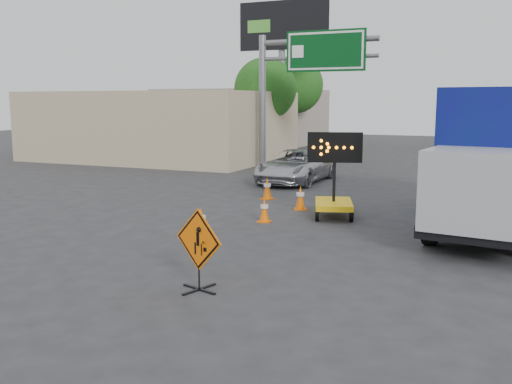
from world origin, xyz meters
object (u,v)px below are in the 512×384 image
Objects in this scene: arrow_board at (334,198)px; box_truck at (501,167)px; pickup_truck at (296,166)px; construction_sign at (199,247)px.

box_truck is (4.55, 0.24, 1.13)m from arrow_board.
arrow_board reaches higher than pickup_truck.
pickup_truck is 0.61× the size of box_truck.
pickup_truck is at bearing 119.92° from construction_sign.
box_truck is at bearing -14.68° from arrow_board.
arrow_board is 4.70m from box_truck.
construction_sign is at bearing -115.40° from box_truck.
construction_sign is 0.60× the size of arrow_board.
arrow_board is 7.59m from pickup_truck.
pickup_truck is (-3.58, 6.69, 0.11)m from arrow_board.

